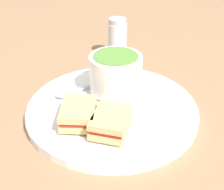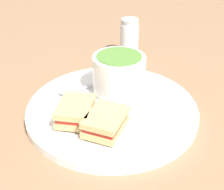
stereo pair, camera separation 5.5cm
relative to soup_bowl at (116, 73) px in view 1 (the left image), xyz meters
name	(u,v)px [view 1 (the left image)]	position (x,y,z in m)	size (l,w,h in m)	color
ground_plane	(112,113)	(0.05, 0.02, -0.05)	(2.40, 2.40, 0.00)	#8E6B4C
plate	(112,109)	(0.05, 0.02, -0.05)	(0.31, 0.31, 0.02)	white
soup_bowl	(116,73)	(0.00, 0.00, 0.00)	(0.10, 0.10, 0.07)	white
spoon	(69,92)	(0.05, -0.07, -0.03)	(0.10, 0.07, 0.01)	silver
sandwich_half_near	(79,113)	(0.12, -0.01, -0.02)	(0.09, 0.08, 0.03)	tan
sandwich_half_far	(111,122)	(0.12, 0.04, -0.02)	(0.08, 0.07, 0.03)	tan
salt_shaker	(117,39)	(-0.17, -0.07, -0.01)	(0.04, 0.04, 0.10)	silver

